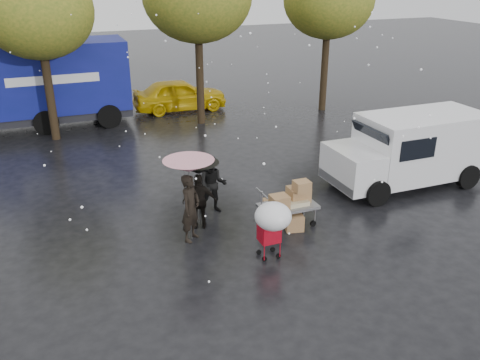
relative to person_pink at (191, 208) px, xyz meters
name	(u,v)px	position (x,y,z in m)	size (l,w,h in m)	color
ground	(226,240)	(0.79, -0.37, -0.87)	(90.00, 90.00, 0.00)	black
person_pink	(191,208)	(0.00, 0.00, 0.00)	(0.63, 0.42, 1.74)	black
person_middle	(213,185)	(1.00, 1.27, -0.06)	(0.79, 0.61, 1.62)	black
person_black	(200,202)	(0.39, 0.51, -0.12)	(0.88, 0.37, 1.50)	black
umbrella_pink	(189,166)	(0.00, 0.00, 1.10)	(1.23, 1.23, 2.12)	#4C4C4C
umbrella_black	(198,168)	(0.39, 0.51, 0.80)	(1.05, 1.05, 1.82)	#4C4C4C
vendor_cart	(291,200)	(2.65, -0.20, -0.14)	(1.52, 0.80, 1.27)	slate
shopping_cart	(272,219)	(1.46, -1.61, 0.19)	(0.84, 0.84, 1.46)	#AF0A1A
white_van	(411,149)	(7.29, 0.91, 0.29)	(4.91, 2.18, 2.20)	white
blue_truck	(32,86)	(-3.33, 11.54, 0.89)	(8.30, 2.60, 3.50)	navy
box_ground_near	(294,223)	(2.61, -0.50, -0.66)	(0.46, 0.37, 0.41)	olive
box_ground_far	(271,205)	(2.52, 0.72, -0.70)	(0.43, 0.33, 0.33)	olive
yellow_taxi	(180,95)	(3.00, 11.99, -0.13)	(1.74, 4.32, 1.47)	gold
tree_row	(122,3)	(0.32, 9.63, 4.15)	(21.60, 4.40, 7.12)	black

